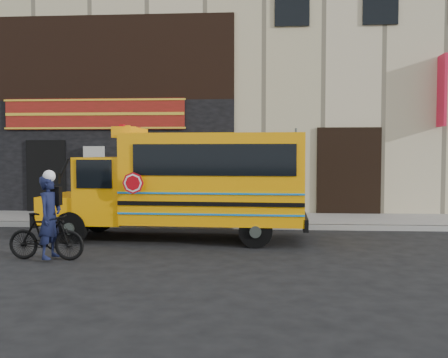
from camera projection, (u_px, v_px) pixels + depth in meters
ground at (223, 245)px, 12.29m from camera, size 120.00×120.00×0.00m
curb at (229, 226)px, 14.88m from camera, size 40.00×0.20×0.15m
sidewalk at (232, 220)px, 16.37m from camera, size 40.00×3.00×0.15m
building at (239, 67)px, 22.39m from camera, size 20.00×10.70×12.00m
school_bus at (190, 182)px, 12.98m from camera, size 6.99×2.51×2.92m
sign_pole at (296, 172)px, 15.27m from camera, size 0.08×0.26×3.02m
bicycle at (46, 236)px, 10.52m from camera, size 1.69×0.56×1.00m
cyclist at (50, 219)px, 10.46m from camera, size 0.51×0.69×1.75m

